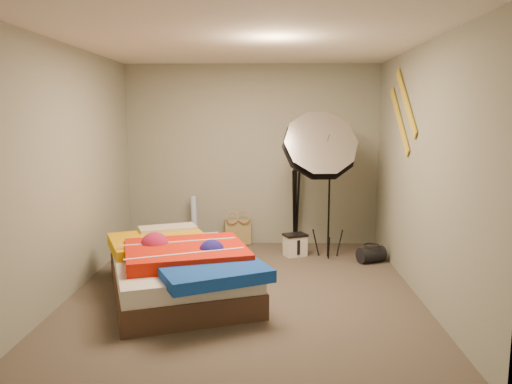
{
  "coord_description": "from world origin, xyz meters",
  "views": [
    {
      "loc": [
        0.27,
        -4.94,
        1.8
      ],
      "look_at": [
        0.1,
        0.6,
        0.95
      ],
      "focal_mm": 35.0,
      "sensor_mm": 36.0,
      "label": 1
    }
  ],
  "objects_px": {
    "camera_case": "(295,246)",
    "duffel_bag": "(371,255)",
    "photo_umbrella": "(319,148)",
    "wrapping_roll": "(194,221)",
    "bed": "(180,268)",
    "camera_tripod": "(296,198)",
    "tote_bag": "(238,232)"
  },
  "relations": [
    {
      "from": "wrapping_roll",
      "to": "photo_umbrella",
      "type": "bearing_deg",
      "value": -19.81
    },
    {
      "from": "photo_umbrella",
      "to": "camera_tripod",
      "type": "distance_m",
      "value": 1.02
    },
    {
      "from": "camera_case",
      "to": "bed",
      "type": "distance_m",
      "value": 1.91
    },
    {
      "from": "duffel_bag",
      "to": "photo_umbrella",
      "type": "bearing_deg",
      "value": 145.91
    },
    {
      "from": "duffel_bag",
      "to": "photo_umbrella",
      "type": "xyz_separation_m",
      "value": [
        -0.65,
        0.12,
        1.31
      ]
    },
    {
      "from": "photo_umbrella",
      "to": "camera_case",
      "type": "bearing_deg",
      "value": 151.48
    },
    {
      "from": "bed",
      "to": "tote_bag",
      "type": "bearing_deg",
      "value": 77.25
    },
    {
      "from": "camera_tripod",
      "to": "duffel_bag",
      "type": "bearing_deg",
      "value": -41.07
    },
    {
      "from": "tote_bag",
      "to": "camera_tripod",
      "type": "xyz_separation_m",
      "value": [
        0.81,
        -0.03,
        0.49
      ]
    },
    {
      "from": "tote_bag",
      "to": "camera_tripod",
      "type": "distance_m",
      "value": 0.94
    },
    {
      "from": "camera_case",
      "to": "photo_umbrella",
      "type": "xyz_separation_m",
      "value": [
        0.27,
        -0.15,
        1.27
      ]
    },
    {
      "from": "tote_bag",
      "to": "duffel_bag",
      "type": "height_order",
      "value": "tote_bag"
    },
    {
      "from": "bed",
      "to": "camera_tripod",
      "type": "height_order",
      "value": "camera_tripod"
    },
    {
      "from": "camera_case",
      "to": "photo_umbrella",
      "type": "relative_size",
      "value": 0.14
    },
    {
      "from": "bed",
      "to": "camera_tripod",
      "type": "xyz_separation_m",
      "value": [
        1.26,
        1.97,
        0.4
      ]
    },
    {
      "from": "duffel_bag",
      "to": "camera_tripod",
      "type": "distance_m",
      "value": 1.33
    },
    {
      "from": "duffel_bag",
      "to": "bed",
      "type": "relative_size",
      "value": 0.15
    },
    {
      "from": "duffel_bag",
      "to": "camera_tripod",
      "type": "bearing_deg",
      "value": 115.47
    },
    {
      "from": "wrapping_roll",
      "to": "photo_umbrella",
      "type": "distance_m",
      "value": 2.05
    },
    {
      "from": "tote_bag",
      "to": "photo_umbrella",
      "type": "distance_m",
      "value": 1.76
    },
    {
      "from": "photo_umbrella",
      "to": "wrapping_roll",
      "type": "bearing_deg",
      "value": 160.19
    },
    {
      "from": "duffel_bag",
      "to": "tote_bag",
      "type": "bearing_deg",
      "value": 130.93
    },
    {
      "from": "bed",
      "to": "camera_tripod",
      "type": "distance_m",
      "value": 2.37
    },
    {
      "from": "bed",
      "to": "camera_case",
      "type": "bearing_deg",
      "value": 49.62
    },
    {
      "from": "duffel_bag",
      "to": "camera_case",
      "type": "bearing_deg",
      "value": 140.21
    },
    {
      "from": "tote_bag",
      "to": "camera_case",
      "type": "relative_size",
      "value": 1.35
    },
    {
      "from": "tote_bag",
      "to": "camera_case",
      "type": "bearing_deg",
      "value": -46.73
    },
    {
      "from": "duffel_bag",
      "to": "photo_umbrella",
      "type": "distance_m",
      "value": 1.47
    },
    {
      "from": "wrapping_roll",
      "to": "camera_tripod",
      "type": "xyz_separation_m",
      "value": [
        1.4,
        0.07,
        0.32
      ]
    },
    {
      "from": "tote_bag",
      "to": "duffel_bag",
      "type": "distance_m",
      "value": 1.9
    },
    {
      "from": "tote_bag",
      "to": "duffel_bag",
      "type": "xyz_separation_m",
      "value": [
        1.71,
        -0.82,
        -0.08
      ]
    },
    {
      "from": "camera_case",
      "to": "duffel_bag",
      "type": "relative_size",
      "value": 0.81
    }
  ]
}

